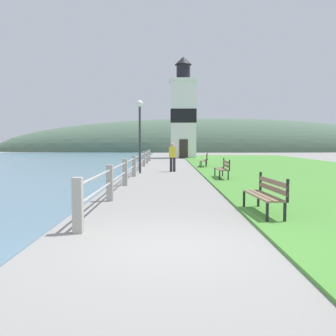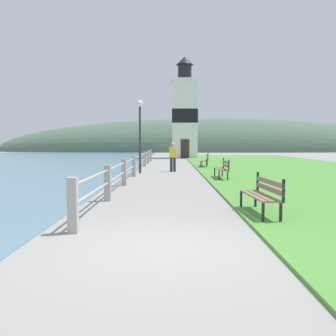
{
  "view_description": "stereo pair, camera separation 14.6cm",
  "coord_description": "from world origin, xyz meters",
  "px_view_note": "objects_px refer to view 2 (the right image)",
  "views": [
    {
      "loc": [
        0.02,
        -5.89,
        1.7
      ],
      "look_at": [
        0.01,
        14.27,
        0.3
      ],
      "focal_mm": 40.0,
      "sensor_mm": 36.0,
      "label": 1
    },
    {
      "loc": [
        0.16,
        -5.89,
        1.7
      ],
      "look_at": [
        0.01,
        14.27,
        0.3
      ],
      "focal_mm": 40.0,
      "sensor_mm": 36.0,
      "label": 2
    }
  ],
  "objects_px": {
    "park_bench_near": "(263,193)",
    "person_strolling": "(173,156)",
    "park_bench_far": "(205,159)",
    "lighthouse": "(185,114)",
    "lamp_post": "(140,123)",
    "park_bench_midway": "(223,168)"
  },
  "relations": [
    {
      "from": "lighthouse",
      "to": "lamp_post",
      "type": "relative_size",
      "value": 2.72
    },
    {
      "from": "lamp_post",
      "to": "park_bench_far",
      "type": "bearing_deg",
      "value": 49.66
    },
    {
      "from": "park_bench_midway",
      "to": "park_bench_far",
      "type": "xyz_separation_m",
      "value": [
        -0.04,
        8.09,
        0.0
      ]
    },
    {
      "from": "park_bench_near",
      "to": "park_bench_midway",
      "type": "bearing_deg",
      "value": -95.3
    },
    {
      "from": "park_bench_near",
      "to": "lighthouse",
      "type": "distance_m",
      "value": 32.2
    },
    {
      "from": "person_strolling",
      "to": "park_bench_near",
      "type": "bearing_deg",
      "value": -168.29
    },
    {
      "from": "lighthouse",
      "to": "person_strolling",
      "type": "xyz_separation_m",
      "value": [
        -1.36,
        -18.96,
        -3.78
      ]
    },
    {
      "from": "park_bench_far",
      "to": "lighthouse",
      "type": "xyz_separation_m",
      "value": [
        -0.85,
        15.35,
        4.15
      ]
    },
    {
      "from": "park_bench_near",
      "to": "person_strolling",
      "type": "relative_size",
      "value": 1.13
    },
    {
      "from": "park_bench_near",
      "to": "person_strolling",
      "type": "bearing_deg",
      "value": -84.81
    },
    {
      "from": "lamp_post",
      "to": "park_bench_near",
      "type": "bearing_deg",
      "value": -72.25
    },
    {
      "from": "park_bench_midway",
      "to": "park_bench_far",
      "type": "distance_m",
      "value": 8.09
    },
    {
      "from": "park_bench_midway",
      "to": "park_bench_far",
      "type": "bearing_deg",
      "value": -88.74
    },
    {
      "from": "person_strolling",
      "to": "lamp_post",
      "type": "xyz_separation_m",
      "value": [
        -1.8,
        -1.12,
        1.83
      ]
    },
    {
      "from": "lighthouse",
      "to": "person_strolling",
      "type": "height_order",
      "value": "lighthouse"
    },
    {
      "from": "park_bench_midway",
      "to": "person_strolling",
      "type": "xyz_separation_m",
      "value": [
        -2.25,
        4.49,
        0.37
      ]
    },
    {
      "from": "park_bench_near",
      "to": "lamp_post",
      "type": "distance_m",
      "value": 12.63
    },
    {
      "from": "person_strolling",
      "to": "lamp_post",
      "type": "relative_size",
      "value": 0.42
    },
    {
      "from": "lamp_post",
      "to": "person_strolling",
      "type": "bearing_deg",
      "value": 31.93
    },
    {
      "from": "lighthouse",
      "to": "park_bench_near",
      "type": "bearing_deg",
      "value": -88.86
    },
    {
      "from": "park_bench_midway",
      "to": "park_bench_near",
      "type": "bearing_deg",
      "value": 89.23
    },
    {
      "from": "park_bench_near",
      "to": "lighthouse",
      "type": "relative_size",
      "value": 0.17
    }
  ]
}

